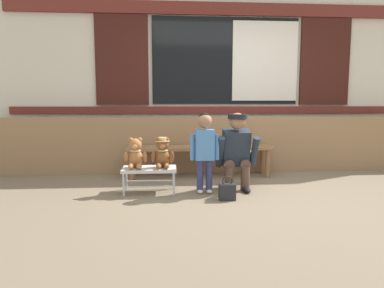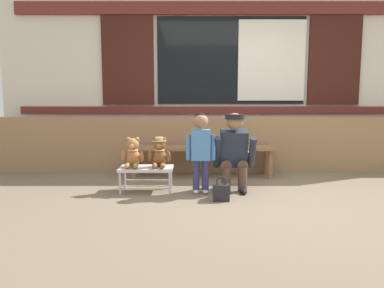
{
  "view_description": "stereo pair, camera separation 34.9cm",
  "coord_description": "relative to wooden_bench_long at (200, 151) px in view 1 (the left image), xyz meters",
  "views": [
    {
      "loc": [
        -0.99,
        -3.86,
        1.07
      ],
      "look_at": [
        -0.66,
        0.45,
        0.55
      ],
      "focal_mm": 32.12,
      "sensor_mm": 36.0,
      "label": 1
    },
    {
      "loc": [
        -0.64,
        -3.87,
        1.07
      ],
      "look_at": [
        -0.66,
        0.45,
        0.55
      ],
      "focal_mm": 32.12,
      "sensor_mm": 36.0,
      "label": 2
    }
  ],
  "objects": [
    {
      "name": "child_standing",
      "position": [
        -0.04,
        -0.94,
        0.22
      ],
      "size": [
        0.35,
        0.18,
        0.96
      ],
      "color": "navy",
      "rests_on": "ground"
    },
    {
      "name": "adult_crouching",
      "position": [
        0.38,
        -0.79,
        0.11
      ],
      "size": [
        0.5,
        0.49,
        0.95
      ],
      "color": "brown",
      "rests_on": "ground"
    },
    {
      "name": "small_display_bench",
      "position": [
        -0.69,
        -0.86,
        -0.11
      ],
      "size": [
        0.64,
        0.36,
        0.3
      ],
      "color": "silver",
      "rests_on": "ground"
    },
    {
      "name": "teddy_bear_with_hat",
      "position": [
        -0.53,
        -0.85,
        0.1
      ],
      "size": [
        0.28,
        0.27,
        0.36
      ],
      "color": "brown",
      "rests_on": "small_display_bench"
    },
    {
      "name": "shop_facade",
      "position": [
        0.5,
        0.88,
        1.28
      ],
      "size": [
        7.54,
        0.26,
        3.28
      ],
      "color": "silver",
      "rests_on": "ground"
    },
    {
      "name": "brick_low_wall",
      "position": [
        0.5,
        0.37,
        0.05
      ],
      "size": [
        7.39,
        0.25,
        0.85
      ],
      "primitive_type": "cube",
      "color": "#997551",
      "rests_on": "ground"
    },
    {
      "name": "handbag_on_ground",
      "position": [
        0.18,
        -1.26,
        -0.28
      ],
      "size": [
        0.18,
        0.11,
        0.27
      ],
      "color": "#232328",
      "rests_on": "ground"
    },
    {
      "name": "teddy_bear_plain",
      "position": [
        -0.85,
        -0.86,
        0.09
      ],
      "size": [
        0.28,
        0.26,
        0.36
      ],
      "color": "#A86B3D",
      "rests_on": "small_display_bench"
    },
    {
      "name": "ground_plane",
      "position": [
        0.5,
        -1.06,
        -0.37
      ],
      "size": [
        60.0,
        60.0,
        0.0
      ],
      "primitive_type": "plane",
      "color": "#756651"
    },
    {
      "name": "wooden_bench_long",
      "position": [
        0.0,
        0.0,
        0.0
      ],
      "size": [
        2.1,
        0.4,
        0.44
      ],
      "color": "#8E6642",
      "rests_on": "ground"
    }
  ]
}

